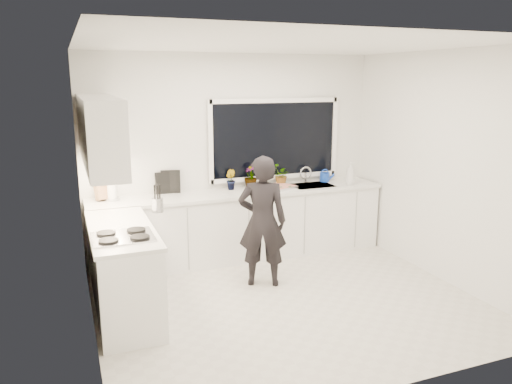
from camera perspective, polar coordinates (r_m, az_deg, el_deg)
name	(u,v)px	position (r m, az deg, el deg)	size (l,w,h in m)	color
floor	(286,301)	(5.61, 3.43, -12.34)	(4.00, 3.50, 0.02)	beige
wall_back	(233,156)	(6.79, -2.62, 4.17)	(4.00, 0.02, 2.70)	white
wall_left	(83,196)	(4.72, -19.13, -0.42)	(0.02, 3.50, 2.70)	white
wall_right	(443,167)	(6.28, 20.54, 2.65)	(0.02, 3.50, 2.70)	white
ceiling	(290,43)	(5.08, 3.86, 16.61)	(4.00, 3.50, 0.02)	white
window	(275,139)	(6.94, 2.17, 6.03)	(1.80, 0.02, 1.00)	black
base_cabinets_back	(241,226)	(6.70, -1.69, -3.92)	(3.92, 0.58, 0.88)	white
base_cabinets_left	(124,272)	(5.34, -14.89, -8.86)	(0.58, 1.60, 0.88)	white
countertop_back	(241,193)	(6.58, -1.69, -0.10)	(3.94, 0.62, 0.04)	silver
countertop_left	(121,229)	(5.19, -15.18, -4.13)	(0.62, 1.60, 0.04)	silver
upper_cabinets	(99,131)	(5.34, -17.49, 6.63)	(0.34, 2.10, 0.70)	white
sink	(312,189)	(7.00, 6.40, 0.38)	(0.58, 0.42, 0.14)	silver
faucet	(306,175)	(7.15, 5.69, 1.95)	(0.03, 0.03, 0.22)	silver
stovetop	(123,236)	(4.84, -14.98, -4.90)	(0.56, 0.48, 0.03)	black
person	(262,221)	(5.75, 0.73, -3.38)	(0.56, 0.37, 1.54)	black
pizza_tray	(276,188)	(6.73, 2.32, 0.50)	(0.50, 0.37, 0.03)	silver
pizza	(276,186)	(6.72, 2.32, 0.64)	(0.46, 0.33, 0.01)	#B41828
watering_can	(325,177)	(7.25, 7.85, 1.70)	(0.14, 0.14, 0.13)	#133BB3
paper_towel_roll	(112,190)	(6.31, -16.15, 0.23)	(0.11, 0.11, 0.26)	white
knife_block	(101,192)	(6.35, -17.30, 0.04)	(0.13, 0.10, 0.22)	#9A7047
utensil_crock	(158,205)	(5.65, -11.19, -1.48)	(0.13, 0.13, 0.16)	#BABABF
picture_frame_large	(164,183)	(6.53, -10.49, 1.03)	(0.22, 0.02, 0.28)	black
picture_frame_small	(171,182)	(6.55, -9.73, 1.18)	(0.25, 0.02, 0.30)	black
herb_plants	(264,176)	(6.83, 0.87, 1.83)	(0.96, 0.28, 0.32)	#26662D
soap_bottles	(350,174)	(7.09, 10.74, 2.00)	(0.17, 0.17, 0.32)	#D8BF66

